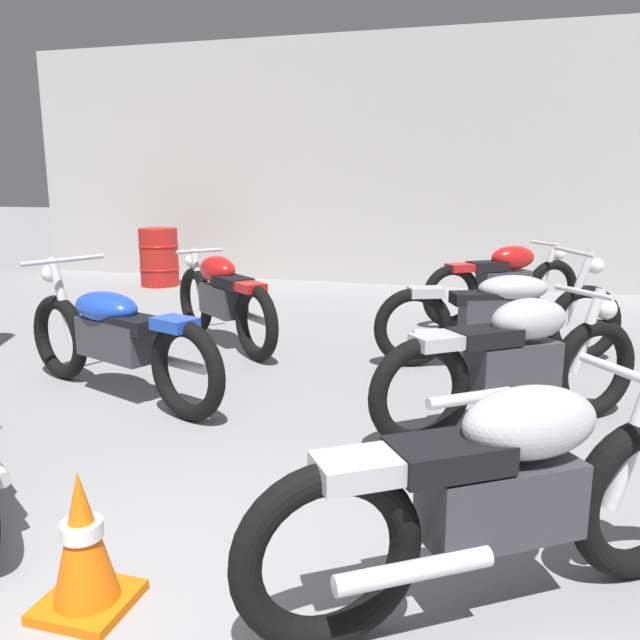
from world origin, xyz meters
TOP-DOWN VIEW (x-y plane):
  - back_wall at (0.00, 8.35)m, footprint 12.66×0.24m
  - motorcycle_left_row_1 at (-1.38, 2.56)m, footprint 2.06×1.00m
  - motorcycle_left_row_2 at (-1.28, 4.18)m, footprint 1.58×1.35m
  - motorcycle_right_row_0 at (1.32, 0.85)m, footprint 1.69×1.20m
  - motorcycle_right_row_1 at (1.36, 2.65)m, footprint 1.62×1.30m
  - motorcycle_right_row_2 at (1.27, 4.23)m, footprint 2.06×1.00m
  - motorcycle_right_row_3 at (1.27, 5.95)m, footprint 1.67×1.23m
  - oil_drum at (-3.67, 7.19)m, footprint 0.59×0.59m
  - traffic_cone at (-0.14, 0.43)m, footprint 0.32×0.32m

SIDE VIEW (x-z plane):
  - traffic_cone at x=-0.14m, z-range -0.01..0.53m
  - oil_drum at x=-3.67m, z-range 0.00..0.85m
  - motorcycle_left_row_1 at x=-1.38m, z-range -0.04..0.94m
  - motorcycle_right_row_2 at x=1.27m, z-range -0.04..0.94m
  - motorcycle_left_row_2 at x=-1.28m, z-range 0.02..0.90m
  - motorcycle_right_row_0 at x=1.32m, z-range 0.02..0.90m
  - motorcycle_right_row_1 at x=1.36m, z-range 0.02..0.90m
  - motorcycle_right_row_3 at x=1.27m, z-range 0.02..0.90m
  - back_wall at x=0.00m, z-range 0.00..3.60m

